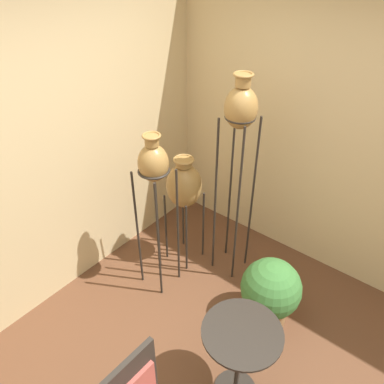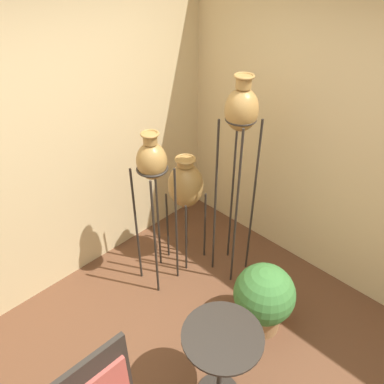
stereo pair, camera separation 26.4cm
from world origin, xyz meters
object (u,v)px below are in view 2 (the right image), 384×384
object	(u,v)px
vase_stand_short	(186,186)
potted_plant	(264,298)
vase_stand_medium	(152,167)
side_table	(221,353)
vase_stand_tall	(241,118)

from	to	relation	value
vase_stand_short	potted_plant	distance (m)	1.18
vase_stand_medium	vase_stand_short	world-z (taller)	vase_stand_medium
vase_stand_medium	vase_stand_short	xyz separation A→B (m)	(0.39, 0.02, -0.38)
side_table	vase_stand_tall	bearing A→B (deg)	36.43
vase_stand_tall	vase_stand_short	bearing A→B (deg)	113.48
side_table	vase_stand_short	bearing A→B (deg)	54.47
vase_stand_tall	potted_plant	bearing A→B (deg)	-118.12
vase_stand_medium	side_table	world-z (taller)	vase_stand_medium
vase_stand_medium	vase_stand_short	bearing A→B (deg)	3.00
potted_plant	vase_stand_short	bearing A→B (deg)	82.05
vase_stand_short	vase_stand_tall	bearing A→B (deg)	-66.52
vase_stand_short	potted_plant	size ratio (longest dim) A/B	1.83
vase_stand_short	side_table	bearing A→B (deg)	-125.53
vase_stand_short	vase_stand_medium	bearing A→B (deg)	-177.00
vase_stand_tall	side_table	bearing A→B (deg)	-143.57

